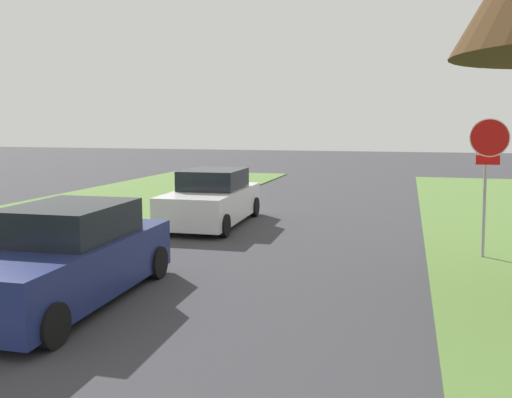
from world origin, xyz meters
TOP-DOWN VIEW (x-y plane):
  - stop_sign_far at (4.76, 11.49)m, footprint 0.81×0.57m
  - parked_sedan_navy at (-2.11, 6.60)m, footprint 2.09×4.47m
  - parked_sedan_white at (-2.26, 13.79)m, footprint 2.09×4.47m

SIDE VIEW (x-z plane):
  - parked_sedan_navy at x=-2.11m, z-range -0.06..1.51m
  - parked_sedan_white at x=-2.26m, z-range -0.06..1.51m
  - stop_sign_far at x=4.76m, z-range 0.70..3.64m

